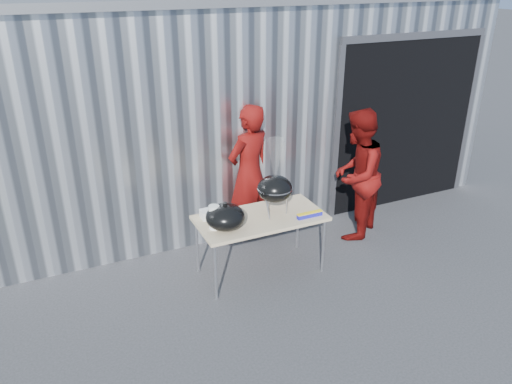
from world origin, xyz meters
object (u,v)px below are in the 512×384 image
folding_table (260,220)px  kettle_grill (275,181)px  person_cook (249,173)px  person_bystander (356,175)px

folding_table → kettle_grill: 0.50m
kettle_grill → folding_table: bearing=174.6°
folding_table → person_cook: (0.25, 0.89, 0.22)m
kettle_grill → person_bystander: bearing=13.7°
person_cook → kettle_grill: bearing=66.7°
folding_table → person_cook: size_ratio=0.81×
folding_table → person_cook: bearing=74.1°
kettle_grill → person_bystander: size_ratio=0.52×
folding_table → kettle_grill: kettle_grill is taller
folding_table → person_cook: person_cook is taller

